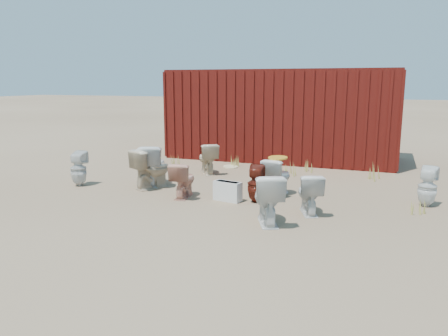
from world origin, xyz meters
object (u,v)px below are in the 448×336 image
(toilet_back_a, at_px, (79,169))
(loose_tank, at_px, (228,191))
(toilet_back_yellowlid, at_px, (277,177))
(toilet_back_beige_left, at_px, (207,158))
(toilet_back_e, at_px, (427,187))
(toilet_front_pink, at_px, (183,180))
(toilet_back_beige_right, at_px, (151,169))
(shipping_container, at_px, (283,115))
(toilet_front_e, at_px, (309,193))
(toilet_front_a, at_px, (153,165))
(toilet_front_maroon, at_px, (256,184))
(toilet_front_c, at_px, (268,198))

(toilet_back_a, xyz_separation_m, loose_tank, (3.23, -0.01, -0.18))
(toilet_back_a, bearing_deg, toilet_back_yellowlid, -179.01)
(toilet_back_beige_left, bearing_deg, loose_tank, 85.04)
(toilet_back_beige_left, distance_m, toilet_back_e, 4.69)
(toilet_front_pink, distance_m, toilet_back_beige_left, 2.13)
(toilet_front_pink, bearing_deg, toilet_back_e, -173.75)
(toilet_back_beige_right, relative_size, toilet_back_e, 1.15)
(toilet_front_pink, bearing_deg, toilet_back_beige_right, -30.81)
(shipping_container, bearing_deg, toilet_front_e, -72.17)
(toilet_front_e, height_order, toilet_back_beige_left, toilet_back_beige_left)
(toilet_back_a, bearing_deg, toilet_back_beige_right, -175.76)
(toilet_front_pink, relative_size, toilet_back_a, 0.92)
(toilet_front_pink, height_order, loose_tank, toilet_front_pink)
(toilet_front_a, relative_size, toilet_front_pink, 1.28)
(toilet_front_maroon, distance_m, toilet_back_beige_left, 2.62)
(shipping_container, height_order, toilet_back_e, shipping_container)
(shipping_container, xyz_separation_m, loose_tank, (0.14, -4.79, -1.02))
(toilet_front_c, xyz_separation_m, loose_tank, (-0.99, 0.98, -0.21))
(toilet_front_c, height_order, loose_tank, toilet_front_c)
(toilet_back_beige_left, bearing_deg, toilet_back_a, 9.38)
(toilet_front_maroon, bearing_deg, toilet_back_yellowlid, -116.97)
(toilet_back_beige_right, bearing_deg, toilet_front_a, -42.28)
(toilet_back_beige_left, distance_m, toilet_back_yellowlid, 2.38)
(toilet_back_a, xyz_separation_m, toilet_back_beige_right, (1.49, 0.35, 0.04))
(toilet_back_yellowlid, bearing_deg, toilet_front_c, 110.92)
(toilet_front_a, xyz_separation_m, toilet_front_pink, (0.99, -0.65, -0.09))
(shipping_container, bearing_deg, loose_tank, -88.32)
(toilet_front_a, xyz_separation_m, toilet_back_e, (5.13, 0.26, -0.07))
(toilet_front_pink, bearing_deg, toilet_front_a, -39.44)
(shipping_container, relative_size, toilet_front_c, 7.77)
(toilet_front_c, bearing_deg, toilet_back_beige_left, -76.80)
(toilet_front_maroon, bearing_deg, loose_tank, 2.90)
(toilet_front_maroon, xyz_separation_m, toilet_back_beige_left, (-1.74, 1.96, 0.02))
(toilet_front_c, bearing_deg, toilet_front_e, -147.64)
(toilet_back_beige_right, distance_m, loose_tank, 1.79)
(toilet_back_a, height_order, toilet_back_e, toilet_back_a)
(toilet_back_yellowlid, bearing_deg, toilet_back_a, 22.03)
(toilet_front_a, bearing_deg, toilet_back_a, 5.48)
(toilet_front_e, relative_size, toilet_back_beige_left, 0.94)
(toilet_front_c, bearing_deg, toilet_front_a, -52.44)
(toilet_front_e, bearing_deg, toilet_back_a, -24.14)
(toilet_back_a, relative_size, toilet_back_yellowlid, 1.02)
(toilet_back_a, distance_m, loose_tank, 3.23)
(toilet_front_e, distance_m, toilet_back_beige_left, 3.57)
(toilet_back_e, bearing_deg, shipping_container, -35.48)
(toilet_front_a, relative_size, toilet_front_e, 1.25)
(toilet_front_a, distance_m, toilet_back_e, 5.14)
(toilet_front_pink, xyz_separation_m, toilet_front_maroon, (1.34, 0.14, 0.00))
(shipping_container, height_order, toilet_front_e, shipping_container)
(toilet_front_pink, relative_size, toilet_front_c, 0.84)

